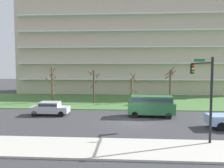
% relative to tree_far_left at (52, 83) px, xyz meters
% --- Properties ---
extents(ground, '(160.00, 160.00, 0.00)m').
position_rel_tree_far_left_xyz_m(ground, '(12.43, -11.87, -3.09)').
color(ground, '#38383A').
extents(sidewalk_curb_near, '(80.00, 4.00, 0.15)m').
position_rel_tree_far_left_xyz_m(sidewalk_curb_near, '(12.43, -19.87, -3.01)').
color(sidewalk_curb_near, '#BCB7AD').
rests_on(sidewalk_curb_near, ground).
extents(grass_lawn_strip, '(80.00, 16.00, 0.08)m').
position_rel_tree_far_left_xyz_m(grass_lawn_strip, '(12.43, 2.13, -3.05)').
color(grass_lawn_strip, '#477238').
rests_on(grass_lawn_strip, ground).
extents(apartment_building, '(46.88, 11.15, 19.02)m').
position_rel_tree_far_left_xyz_m(apartment_building, '(12.43, 15.22, 6.42)').
color(apartment_building, beige).
rests_on(apartment_building, ground).
extents(tree_far_left, '(1.76, 1.65, 5.67)m').
position_rel_tree_far_left_xyz_m(tree_far_left, '(0.00, 0.00, 0.00)').
color(tree_far_left, brown).
rests_on(tree_far_left, ground).
extents(tree_left, '(1.77, 1.77, 5.17)m').
position_rel_tree_far_left_xyz_m(tree_left, '(6.76, -0.83, -0.21)').
color(tree_left, '#4C3828').
rests_on(tree_left, ground).
extents(tree_center, '(1.41, 1.69, 4.77)m').
position_rel_tree_far_left_xyz_m(tree_center, '(12.55, 0.11, -0.76)').
color(tree_center, brown).
rests_on(tree_center, ground).
extents(tree_right, '(1.79, 1.39, 5.57)m').
position_rel_tree_far_left_xyz_m(tree_right, '(18.40, 0.12, -0.12)').
color(tree_right, brown).
rests_on(tree_right, ground).
extents(van_green_near_left, '(5.28, 2.22, 2.36)m').
position_rel_tree_far_left_xyz_m(van_green_near_left, '(14.55, -9.37, -1.69)').
color(van_green_near_left, '#2D6B3D').
rests_on(van_green_near_left, ground).
extents(sedan_silver_center_left, '(4.41, 1.82, 1.57)m').
position_rel_tree_far_left_xyz_m(sedan_silver_center_left, '(2.84, -9.37, -2.21)').
color(sedan_silver_center_left, '#B7BABF').
rests_on(sedan_silver_center_left, ground).
extents(traffic_signal_mast, '(0.90, 5.40, 6.35)m').
position_rel_tree_far_left_xyz_m(traffic_signal_mast, '(17.84, -16.66, 1.26)').
color(traffic_signal_mast, black).
rests_on(traffic_signal_mast, ground).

